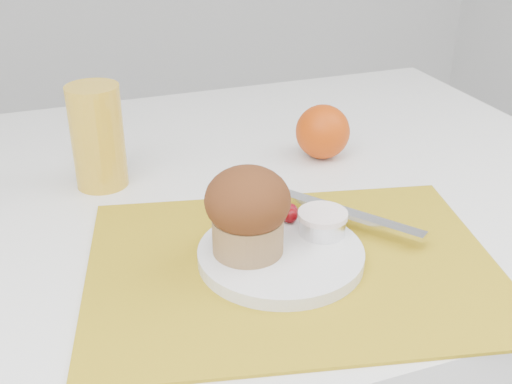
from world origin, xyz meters
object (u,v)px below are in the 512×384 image
object	(u,v)px
plate	(281,255)
juice_glass	(98,137)
muffin	(248,210)
orange	(323,132)

from	to	relation	value
plate	juice_glass	world-z (taller)	juice_glass
plate	muffin	xyz separation A→B (m)	(-0.03, 0.01, 0.06)
orange	juice_glass	bearing A→B (deg)	176.68
plate	juice_glass	distance (m)	0.31
muffin	orange	bearing A→B (deg)	49.79
juice_glass	muffin	world-z (taller)	juice_glass
muffin	juice_glass	bearing A→B (deg)	115.69
plate	muffin	size ratio (longest dim) A/B	1.87
juice_glass	orange	bearing A→B (deg)	-3.32
juice_glass	plate	bearing A→B (deg)	-59.35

